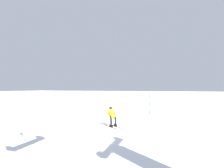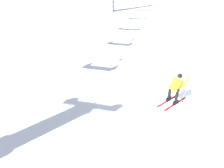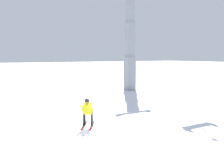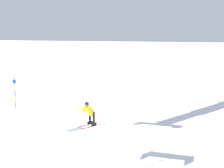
# 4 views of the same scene
# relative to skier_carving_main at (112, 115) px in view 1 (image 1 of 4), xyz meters

# --- Properties ---
(ground_plane) EXTENTS (260.00, 260.00, 0.00)m
(ground_plane) POSITION_rel_skier_carving_main_xyz_m (1.05, -0.30, -0.78)
(ground_plane) COLOR white
(skier_carving_main) EXTENTS (1.65, 1.39, 1.51)m
(skier_carving_main) POSITION_rel_skier_carving_main_xyz_m (0.00, 0.00, 0.00)
(skier_carving_main) COLOR red
(skier_carving_main) RESTS_ON ground_plane
(trail_marker_pole) EXTENTS (0.07, 0.28, 2.09)m
(trail_marker_pole) POSITION_rel_skier_carving_main_xyz_m (-1.95, -6.04, 0.34)
(trail_marker_pole) COLOR blue
(trail_marker_pole) RESTS_ON ground_plane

